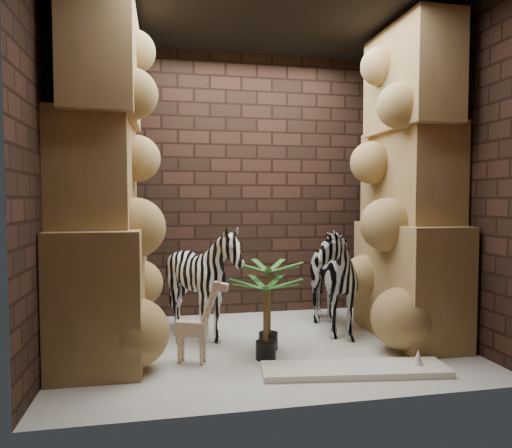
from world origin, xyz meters
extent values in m
plane|color=silver|center=(0.00, 0.00, 0.00)|extent=(3.50, 3.50, 0.00)
plane|color=black|center=(0.00, 0.00, 3.00)|extent=(3.50, 3.50, 0.00)
plane|color=#331E16|center=(0.00, 1.25, 1.50)|extent=(3.50, 0.00, 3.50)
plane|color=#331E16|center=(0.00, -1.25, 1.50)|extent=(3.50, 0.00, 3.50)
plane|color=#331E16|center=(-1.75, 0.00, 1.50)|extent=(0.00, 3.00, 3.00)
plane|color=#331E16|center=(1.75, 0.00, 1.50)|extent=(0.00, 3.00, 3.00)
imported|color=white|center=(0.68, 0.36, 0.63)|extent=(0.58, 1.07, 1.26)
imported|color=white|center=(-0.53, 0.30, 0.50)|extent=(1.13, 1.28, 0.99)
cube|color=white|center=(0.54, -0.77, 0.03)|extent=(1.46, 0.54, 0.05)
camera|label=1|loc=(-0.89, -4.04, 1.33)|focal=32.37mm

